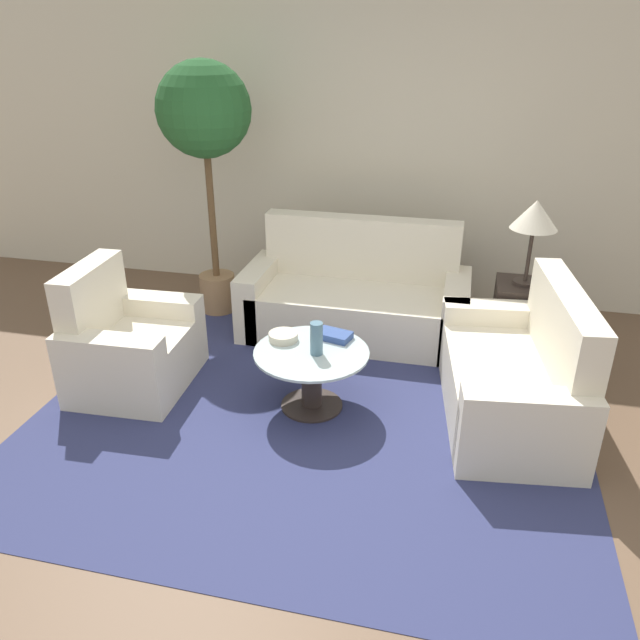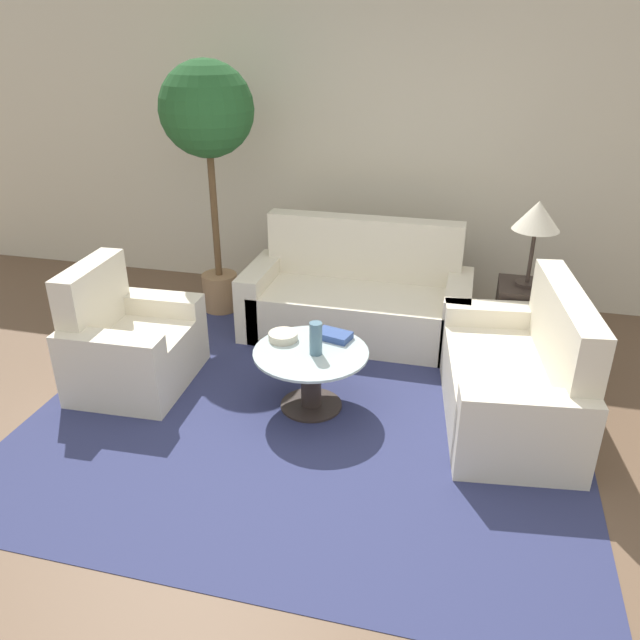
{
  "view_description": "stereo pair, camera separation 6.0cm",
  "coord_description": "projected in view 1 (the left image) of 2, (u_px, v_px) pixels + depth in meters",
  "views": [
    {
      "loc": [
        0.75,
        -2.83,
        2.42
      ],
      "look_at": [
        -0.15,
        0.96,
        0.55
      ],
      "focal_mm": 35.0,
      "sensor_mm": 36.0,
      "label": 1
    },
    {
      "loc": [
        0.8,
        -2.82,
        2.42
      ],
      "look_at": [
        -0.15,
        0.96,
        0.55
      ],
      "focal_mm": 35.0,
      "sensor_mm": 36.0,
      "label": 2
    }
  ],
  "objects": [
    {
      "name": "table_lamp",
      "position": [
        535.0,
        217.0,
        4.57
      ],
      "size": [
        0.35,
        0.35,
        0.65
      ],
      "color": "#332823",
      "rests_on": "side_table"
    },
    {
      "name": "vase",
      "position": [
        316.0,
        339.0,
        4.07
      ],
      "size": [
        0.08,
        0.08,
        0.23
      ],
      "color": "slate",
      "rests_on": "coffee_table"
    },
    {
      "name": "armchair",
      "position": [
        127.0,
        348.0,
        4.51
      ],
      "size": [
        0.78,
        0.93,
        0.9
      ],
      "rotation": [
        0.0,
        0.0,
        1.61
      ],
      "color": "beige",
      "rests_on": "ground_plane"
    },
    {
      "name": "side_table",
      "position": [
        519.0,
        319.0,
        4.92
      ],
      "size": [
        0.41,
        0.41,
        0.6
      ],
      "color": "#332823",
      "rests_on": "ground_plane"
    },
    {
      "name": "bowl",
      "position": [
        283.0,
        337.0,
        4.28
      ],
      "size": [
        0.2,
        0.2,
        0.05
      ],
      "color": "beige",
      "rests_on": "coffee_table"
    },
    {
      "name": "loveseat",
      "position": [
        520.0,
        379.0,
        4.11
      ],
      "size": [
        0.95,
        1.51,
        0.92
      ],
      "rotation": [
        0.0,
        0.0,
        -1.44
      ],
      "color": "beige",
      "rests_on": "ground_plane"
    },
    {
      "name": "ground_plane",
      "position": [
        307.0,
        474.0,
        3.69
      ],
      "size": [
        14.0,
        14.0,
        0.0
      ],
      "primitive_type": "plane",
      "color": "brown"
    },
    {
      "name": "book_stack",
      "position": [
        334.0,
        335.0,
        4.31
      ],
      "size": [
        0.26,
        0.2,
        0.05
      ],
      "rotation": [
        0.0,
        0.0,
        -0.25
      ],
      "color": "#334C8C",
      "rests_on": "coffee_table"
    },
    {
      "name": "rug",
      "position": [
        312.0,
        406.0,
        4.34
      ],
      "size": [
        3.63,
        3.3,
        0.01
      ],
      "color": "navy",
      "rests_on": "ground_plane"
    },
    {
      "name": "sofa_main",
      "position": [
        356.0,
        299.0,
        5.28
      ],
      "size": [
        1.86,
        0.81,
        0.94
      ],
      "color": "beige",
      "rests_on": "ground_plane"
    },
    {
      "name": "wall_back",
      "position": [
        384.0,
        158.0,
        5.66
      ],
      "size": [
        10.0,
        0.06,
        2.6
      ],
      "color": "beige",
      "rests_on": "ground_plane"
    },
    {
      "name": "potted_plant",
      "position": [
        205.0,
        124.0,
        5.08
      ],
      "size": [
        0.77,
        0.77,
        2.17
      ],
      "color": "#93704C",
      "rests_on": "ground_plane"
    },
    {
      "name": "coffee_table",
      "position": [
        312.0,
        371.0,
        4.22
      ],
      "size": [
        0.78,
        0.78,
        0.44
      ],
      "color": "#332823",
      "rests_on": "ground_plane"
    }
  ]
}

